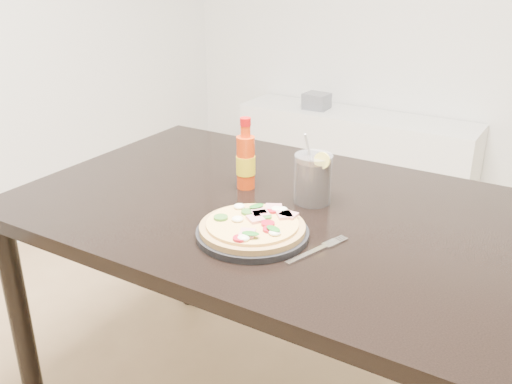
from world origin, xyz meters
The scene contains 8 objects.
dining_table centered at (-0.29, 0.23, 0.67)m, with size 1.40×0.90×0.75m.
plate centered at (-0.26, 0.04, 0.76)m, with size 0.27×0.27×0.02m, color black.
pizza centered at (-0.25, 0.04, 0.78)m, with size 0.25×0.25×0.03m.
hot_sauce_bottle centered at (-0.43, 0.28, 0.83)m, with size 0.06×0.06×0.20m.
cola_cup centered at (-0.23, 0.29, 0.81)m, with size 0.11×0.10×0.19m.
fork centered at (-0.09, 0.06, 0.75)m, with size 0.07×0.18×0.00m.
media_console centered at (-0.80, 2.07, 0.25)m, with size 1.40×0.34×0.50m, color white.
cd_stack centered at (-1.05, 2.05, 0.55)m, with size 0.14×0.12×0.09m.
Camera 1 is at (0.38, -0.98, 1.37)m, focal length 40.00 mm.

